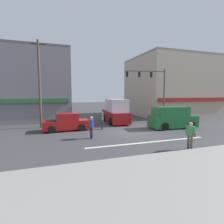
{
  "coord_description": "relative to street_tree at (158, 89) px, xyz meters",
  "views": [
    {
      "loc": [
        -6.19,
        -13.84,
        3.27
      ],
      "look_at": [
        -0.9,
        2.0,
        1.6
      ],
      "focal_mm": 28.0,
      "sensor_mm": 36.0,
      "label": 1
    }
  ],
  "objects": [
    {
      "name": "sidewalk_curb",
      "position": [
        -7.6,
        -15.75,
        -3.95
      ],
      "size": [
        40.0,
        5.0,
        0.16
      ],
      "primitive_type": "cube",
      "color": "gray",
      "rests_on": "ground"
    },
    {
      "name": "building_left_block",
      "position": [
        -18.34,
        4.64,
        0.4
      ],
      "size": [
        13.12,
        9.86,
        8.87
      ],
      "color": "slate",
      "rests_on": "ground"
    },
    {
      "name": "building_right_corner",
      "position": [
        4.83,
        3.16,
        0.51
      ],
      "size": [
        12.91,
        10.6,
        9.08
      ],
      "color": "tan",
      "rests_on": "ground"
    },
    {
      "name": "lane_marking_stripe",
      "position": [
        -7.6,
        -10.75,
        -4.02
      ],
      "size": [
        9.0,
        0.24,
        0.01
      ],
      "primitive_type": "cube",
      "color": "silver",
      "rests_on": "ground"
    },
    {
      "name": "pedestrian_foreground_with_bag",
      "position": [
        -6.18,
        -12.98,
        -3.08
      ],
      "size": [
        0.42,
        0.68,
        1.67
      ],
      "color": "#4C4742",
      "rests_on": "ground"
    },
    {
      "name": "sedan_waiting_far",
      "position": [
        -12.78,
        -4.79,
        -3.32
      ],
      "size": [
        4.19,
        2.05,
        1.58
      ],
      "color": "maroon",
      "rests_on": "ground"
    },
    {
      "name": "van_crossing_leftbound",
      "position": [
        -2.86,
        -6.92,
        -3.02
      ],
      "size": [
        4.69,
        2.21,
        2.11
      ],
      "color": "#1E6033",
      "rests_on": "ground"
    },
    {
      "name": "box_truck_crossing_center",
      "position": [
        -7.0,
        -2.09,
        -2.78
      ],
      "size": [
        2.54,
        5.73,
        2.75
      ],
      "color": "maroon",
      "rests_on": "ground"
    },
    {
      "name": "utility_pole_near_left",
      "position": [
        -15.04,
        -2.68,
        0.35
      ],
      "size": [
        1.4,
        0.22,
        8.45
      ],
      "color": "brown",
      "rests_on": "ground"
    },
    {
      "name": "traffic_light_mast",
      "position": [
        -2.59,
        -3.09,
        0.27
      ],
      "size": [
        4.85,
        0.88,
        6.2
      ],
      "color": "#47474C",
      "rests_on": "ground"
    },
    {
      "name": "ground_plane",
      "position": [
        -7.6,
        -7.25,
        -4.03
      ],
      "size": [
        120.0,
        120.0,
        0.0
      ],
      "primitive_type": "plane",
      "color": "#3D3D3F"
    },
    {
      "name": "street_tree",
      "position": [
        0.0,
        0.0,
        0.0
      ],
      "size": [
        2.92,
        2.92,
        5.52
      ],
      "color": "#4C3823",
      "rests_on": "ground"
    },
    {
      "name": "pedestrian_mid_crossing",
      "position": [
        -11.19,
        -8.44,
        -3.08
      ],
      "size": [
        0.27,
        0.57,
        1.67
      ],
      "color": "#232838",
      "rests_on": "ground"
    },
    {
      "name": "pedestrian_far_side",
      "position": [
        -9.51,
        -5.38,
        -3.08
      ],
      "size": [
        0.28,
        0.56,
        1.67
      ],
      "color": "#232838",
      "rests_on": "ground"
    }
  ]
}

